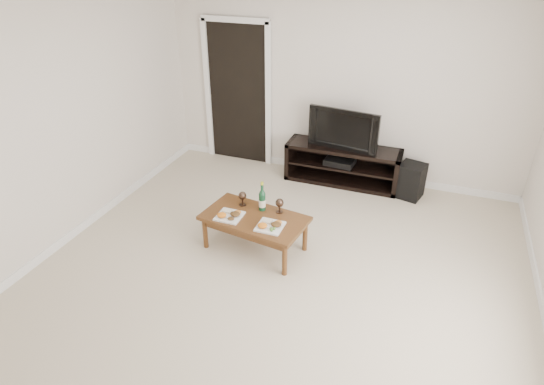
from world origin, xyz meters
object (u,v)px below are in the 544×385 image
at_px(media_console, 342,165).
at_px(coffee_table, 255,233).
at_px(television, 345,128).
at_px(subwoofer, 411,181).

xyz_separation_m(media_console, coffee_table, (-0.55, -1.91, -0.07)).
height_order(media_console, television, television).
relative_size(television, subwoofer, 2.06).
relative_size(media_console, subwoofer, 3.34).
distance_m(television, coffee_table, 2.08).
bearing_deg(television, media_console, 7.99).
bearing_deg(coffee_table, subwoofer, 50.51).
xyz_separation_m(subwoofer, coffee_table, (-1.50, -1.82, -0.03)).
bearing_deg(television, coffee_table, -98.10).
relative_size(subwoofer, coffee_table, 0.42).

